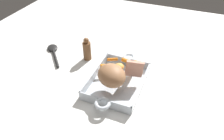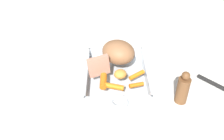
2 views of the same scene
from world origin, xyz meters
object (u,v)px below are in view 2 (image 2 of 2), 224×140
at_px(roast_slice_thick, 99,66).
at_px(baby_carrot_short, 114,87).
at_px(potato_halved, 120,74).
at_px(roasting_dish, 117,76).
at_px(pepper_mill, 183,89).
at_px(baby_carrot_center_left, 137,75).
at_px(baby_carrot_southwest, 103,81).
at_px(baby_carrot_southeast, 136,85).
at_px(pork_roast, 118,52).

height_order(roast_slice_thick, baby_carrot_short, roast_slice_thick).
bearing_deg(potato_halved, baby_carrot_short, 159.03).
distance_m(roasting_dish, pepper_mill, 0.25).
relative_size(roast_slice_thick, baby_carrot_center_left, 1.23).
height_order(roast_slice_thick, potato_halved, roast_slice_thick).
height_order(roasting_dish, baby_carrot_center_left, baby_carrot_center_left).
bearing_deg(baby_carrot_center_left, potato_halved, 92.54).
height_order(baby_carrot_southwest, baby_carrot_center_left, baby_carrot_southwest).
relative_size(potato_halved, pepper_mill, 0.37).
relative_size(baby_carrot_southeast, potato_halved, 1.12).
height_order(roast_slice_thick, baby_carrot_southeast, roast_slice_thick).
bearing_deg(baby_carrot_southeast, baby_carrot_short, 96.94).
bearing_deg(potato_halved, pepper_mill, -110.80).
distance_m(roasting_dish, roast_slice_thick, 0.10).
height_order(baby_carrot_center_left, baby_carrot_short, baby_carrot_short).
distance_m(pork_roast, baby_carrot_center_left, 0.12).
bearing_deg(roast_slice_thick, roasting_dish, -64.43).
relative_size(roast_slice_thick, baby_carrot_southeast, 1.48).
distance_m(baby_carrot_short, pepper_mill, 0.23).
distance_m(pork_roast, roast_slice_thick, 0.11).
bearing_deg(baby_carrot_southwest, pork_roast, -22.96).
xyz_separation_m(potato_halved, pepper_mill, (-0.08, -0.20, -0.01)).
distance_m(baby_carrot_southwest, baby_carrot_short, 0.05).
distance_m(roasting_dish, potato_halved, 0.07).
relative_size(roasting_dish, baby_carrot_center_left, 6.40).
bearing_deg(pepper_mill, potato_halved, 69.20).
height_order(pork_roast, potato_halved, pork_roast).
bearing_deg(pork_roast, baby_carrot_center_left, -147.64).
xyz_separation_m(pork_roast, pepper_mill, (-0.18, -0.21, -0.03)).
bearing_deg(baby_carrot_southeast, pepper_mill, -99.79).
relative_size(baby_carrot_short, pepper_mill, 0.52).
distance_m(pork_roast, potato_halved, 0.10).
bearing_deg(pork_roast, baby_carrot_southwest, 157.04).
bearing_deg(baby_carrot_center_left, roast_slice_thick, 83.66).
relative_size(roasting_dish, baby_carrot_southwest, 6.12).
distance_m(roast_slice_thick, baby_carrot_short, 0.10).
xyz_separation_m(roasting_dish, pork_roast, (0.05, -0.01, 0.07)).
bearing_deg(pepper_mill, roasting_dish, 59.51).
distance_m(roasting_dish, baby_carrot_southwest, 0.11).
bearing_deg(pepper_mill, baby_carrot_short, 85.73).
distance_m(roasting_dish, baby_carrot_center_left, 0.09).
bearing_deg(roasting_dish, baby_carrot_southwest, 149.35).
xyz_separation_m(pork_roast, baby_carrot_center_left, (-0.10, -0.06, -0.04)).
relative_size(pork_roast, roast_slice_thick, 1.70).
bearing_deg(baby_carrot_southeast, roast_slice_thick, 61.82).
height_order(baby_carrot_southwest, potato_halved, potato_halved).
bearing_deg(pepper_mill, baby_carrot_southeast, 80.21).
relative_size(roasting_dish, pork_roast, 3.06).
xyz_separation_m(roasting_dish, baby_carrot_southwest, (-0.08, 0.05, 0.04)).
bearing_deg(baby_carrot_center_left, baby_carrot_southeast, 173.22).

